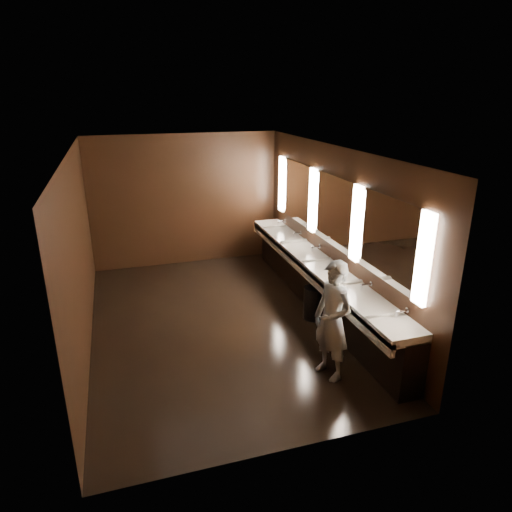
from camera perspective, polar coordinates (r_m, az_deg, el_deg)
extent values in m
plane|color=black|center=(7.65, -4.71, -8.28)|extent=(6.00, 6.00, 0.00)
cube|color=#2D2D2B|center=(6.80, -5.39, 13.00)|extent=(4.00, 6.00, 0.02)
cube|color=black|center=(9.95, -8.80, 6.87)|extent=(4.00, 0.02, 2.80)
cube|color=black|center=(4.45, 3.50, -9.89)|extent=(4.00, 0.02, 2.80)
cube|color=black|center=(6.99, -21.24, 0.09)|extent=(0.02, 6.00, 2.80)
cube|color=black|center=(7.75, 9.58, 3.07)|extent=(0.02, 6.00, 2.80)
cube|color=black|center=(8.01, 8.02, -3.85)|extent=(0.36, 5.40, 0.81)
cube|color=silver|center=(7.81, 7.55, -0.95)|extent=(0.55, 5.40, 0.12)
cube|color=silver|center=(7.74, 5.87, -1.70)|extent=(0.06, 5.40, 0.18)
cylinder|color=silver|center=(6.10, 17.82, -6.55)|extent=(0.18, 0.04, 0.04)
cylinder|color=silver|center=(6.76, 13.66, -3.47)|extent=(0.18, 0.04, 0.04)
cylinder|color=silver|center=(7.47, 10.28, -0.94)|extent=(0.18, 0.04, 0.04)
cylinder|color=silver|center=(8.21, 7.50, 1.15)|extent=(0.18, 0.04, 0.04)
cylinder|color=silver|center=(8.98, 5.19, 2.88)|extent=(0.18, 0.04, 0.04)
cylinder|color=silver|center=(9.76, 3.24, 4.34)|extent=(0.18, 0.04, 0.04)
cube|color=#FAE4CC|center=(5.70, 20.24, -0.41)|extent=(0.06, 0.22, 1.15)
cube|color=white|center=(6.32, 16.07, 2.01)|extent=(0.03, 1.32, 1.15)
cube|color=#FAE4CC|center=(6.96, 12.44, 3.96)|extent=(0.06, 0.23, 1.15)
cube|color=white|center=(7.65, 9.63, 5.57)|extent=(0.03, 1.32, 1.15)
cube|color=#FAE4CC|center=(8.34, 7.09, 6.90)|extent=(0.06, 0.23, 1.15)
cube|color=white|center=(9.07, 5.11, 8.02)|extent=(0.03, 1.32, 1.15)
cube|color=#FAE4CC|center=(9.79, 3.25, 8.96)|extent=(0.06, 0.22, 1.15)
imported|color=#9BBDE7|center=(6.04, 9.55, -7.97)|extent=(0.55, 0.68, 1.63)
cylinder|color=black|center=(7.72, 7.28, -5.82)|extent=(0.42, 0.42, 0.55)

